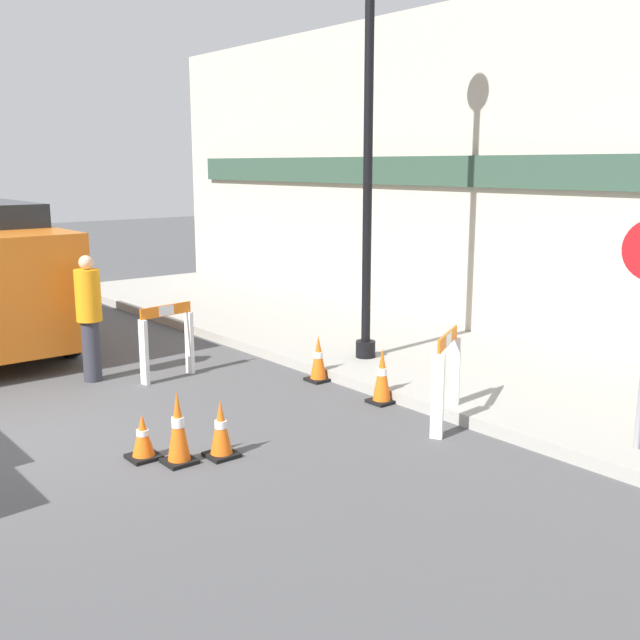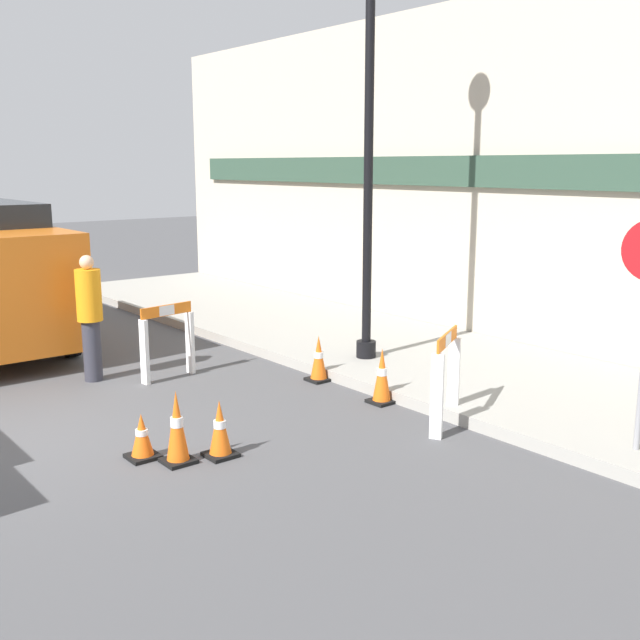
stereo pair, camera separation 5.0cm
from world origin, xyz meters
name	(u,v)px [view 1 (the left image)]	position (x,y,z in m)	size (l,w,h in m)	color
sidewalk_slab	(392,350)	(0.00, 6.20, 0.07)	(18.00, 3.39, 0.15)	#9E9B93
storefront_facade	(473,174)	(0.00, 7.97, 2.75)	(18.00, 0.22, 5.50)	#BCB29E
streetlamp_post	(369,69)	(0.25, 5.39, 4.18)	(0.44, 0.44, 6.38)	black
barricade_0	(446,376)	(2.71, 4.35, 0.59)	(0.52, 0.81, 1.10)	white
barricade_1	(167,339)	(-1.02, 2.86, 0.56)	(0.25, 0.83, 1.04)	white
traffic_cone_0	(382,377)	(1.63, 4.40, 0.34)	(0.30, 0.30, 0.70)	black
traffic_cone_1	(178,429)	(1.74, 1.51, 0.36)	(0.30, 0.30, 0.75)	black
traffic_cone_2	(221,430)	(1.87, 1.92, 0.29)	(0.30, 0.30, 0.60)	black
traffic_cone_3	(143,438)	(1.42, 1.29, 0.22)	(0.30, 0.30, 0.47)	black
traffic_cone_4	(318,359)	(0.38, 4.40, 0.31)	(0.30, 0.30, 0.64)	black
person_worker	(89,314)	(-1.59, 2.01, 0.93)	(0.46, 0.46, 1.73)	#33333D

